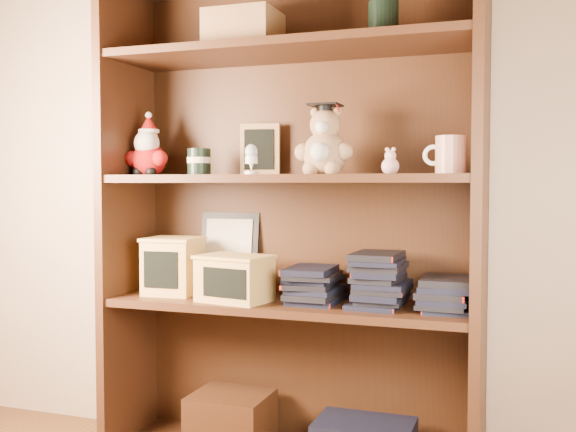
% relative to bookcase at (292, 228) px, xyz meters
% --- Properties ---
extents(bookcase, '(1.20, 0.35, 1.60)m').
position_rel_bookcase_xyz_m(bookcase, '(0.00, 0.00, 0.00)').
color(bookcase, '#412312').
rests_on(bookcase, ground).
extents(shelf_lower, '(1.14, 0.33, 0.02)m').
position_rel_bookcase_xyz_m(shelf_lower, '(0.00, -0.05, -0.24)').
color(shelf_lower, '#412312').
rests_on(shelf_lower, ground).
extents(shelf_upper, '(1.14, 0.33, 0.02)m').
position_rel_bookcase_xyz_m(shelf_upper, '(0.00, -0.05, 0.16)').
color(shelf_upper, '#412312').
rests_on(shelf_upper, ground).
extents(santa_plush, '(0.16, 0.11, 0.22)m').
position_rel_bookcase_xyz_m(santa_plush, '(-0.50, -0.06, 0.25)').
color(santa_plush, '#A50F0F').
rests_on(santa_plush, shelf_upper).
extents(teachers_tin, '(0.08, 0.08, 0.09)m').
position_rel_bookcase_xyz_m(teachers_tin, '(-0.31, -0.05, 0.22)').
color(teachers_tin, black).
rests_on(teachers_tin, shelf_upper).
extents(chalkboard_plaque, '(0.14, 0.08, 0.17)m').
position_rel_bookcase_xyz_m(chalkboard_plaque, '(-0.14, 0.06, 0.26)').
color(chalkboard_plaque, '#9E7547').
rests_on(chalkboard_plaque, shelf_upper).
extents(egg_cup, '(0.04, 0.04, 0.09)m').
position_rel_bookcase_xyz_m(egg_cup, '(-0.09, -0.13, 0.22)').
color(egg_cup, white).
rests_on(egg_cup, shelf_upper).
extents(grad_teddy_bear, '(0.18, 0.16, 0.22)m').
position_rel_bookcase_xyz_m(grad_teddy_bear, '(0.12, -0.06, 0.26)').
color(grad_teddy_bear, tan).
rests_on(grad_teddy_bear, shelf_upper).
extents(pink_figurine, '(0.05, 0.05, 0.08)m').
position_rel_bookcase_xyz_m(pink_figurine, '(0.33, -0.05, 0.20)').
color(pink_figurine, beige).
rests_on(pink_figurine, shelf_upper).
extents(teacher_mug, '(0.12, 0.09, 0.11)m').
position_rel_bookcase_xyz_m(teacher_mug, '(0.50, -0.05, 0.23)').
color(teacher_mug, silver).
rests_on(teacher_mug, shelf_upper).
extents(certificate_frame, '(0.22, 0.06, 0.27)m').
position_rel_bookcase_xyz_m(certificate_frame, '(-0.26, 0.09, -0.09)').
color(certificate_frame, black).
rests_on(certificate_frame, shelf_lower).
extents(treats_box, '(0.19, 0.19, 0.19)m').
position_rel_bookcase_xyz_m(treats_box, '(-0.41, -0.05, -0.13)').
color(treats_box, '#DDB25A').
rests_on(treats_box, shelf_lower).
extents(pencils_box, '(0.25, 0.20, 0.15)m').
position_rel_bookcase_xyz_m(pencils_box, '(-0.15, -0.12, -0.15)').
color(pencils_box, '#DDB25A').
rests_on(pencils_box, shelf_lower).
extents(book_stack_left, '(0.14, 0.20, 0.11)m').
position_rel_bookcase_xyz_m(book_stack_left, '(0.09, -0.05, -0.17)').
color(book_stack_left, black).
rests_on(book_stack_left, shelf_lower).
extents(book_stack_mid, '(0.14, 0.20, 0.16)m').
position_rel_bookcase_xyz_m(book_stack_mid, '(0.30, -0.05, -0.15)').
color(book_stack_mid, black).
rests_on(book_stack_mid, shelf_lower).
extents(book_stack_right, '(0.14, 0.20, 0.10)m').
position_rel_bookcase_xyz_m(book_stack_right, '(0.50, -0.05, -0.18)').
color(book_stack_right, black).
rests_on(book_stack_right, shelf_lower).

